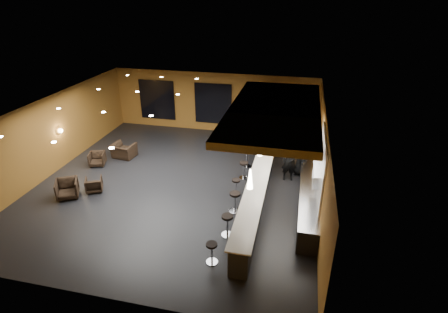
% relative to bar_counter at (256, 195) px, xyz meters
% --- Properties ---
extents(floor, '(12.00, 13.00, 0.10)m').
position_rel_bar_counter_xyz_m(floor, '(-3.65, 1.00, -0.55)').
color(floor, black).
rests_on(floor, ground).
extents(ceiling, '(12.00, 13.00, 0.10)m').
position_rel_bar_counter_xyz_m(ceiling, '(-3.65, 1.00, 3.05)').
color(ceiling, black).
extents(wall_back, '(12.00, 0.10, 3.50)m').
position_rel_bar_counter_xyz_m(wall_back, '(-3.65, 7.55, 1.25)').
color(wall_back, brown).
rests_on(wall_back, floor).
extents(wall_front, '(12.00, 0.10, 3.50)m').
position_rel_bar_counter_xyz_m(wall_front, '(-3.65, -5.55, 1.25)').
color(wall_front, brown).
rests_on(wall_front, floor).
extents(wall_left, '(0.10, 13.00, 3.50)m').
position_rel_bar_counter_xyz_m(wall_left, '(-9.70, 1.00, 1.25)').
color(wall_left, brown).
rests_on(wall_left, floor).
extents(wall_right, '(0.10, 13.00, 3.50)m').
position_rel_bar_counter_xyz_m(wall_right, '(2.40, 1.00, 1.25)').
color(wall_right, brown).
rests_on(wall_right, floor).
extents(wood_soffit, '(3.60, 8.00, 0.28)m').
position_rel_bar_counter_xyz_m(wood_soffit, '(0.35, 2.00, 2.86)').
color(wood_soffit, '#A47A30').
rests_on(wood_soffit, ceiling).
extents(window_left, '(2.20, 0.06, 2.40)m').
position_rel_bar_counter_xyz_m(window_left, '(-7.15, 7.44, 1.20)').
color(window_left, black).
rests_on(window_left, wall_back).
extents(window_center, '(2.20, 0.06, 2.40)m').
position_rel_bar_counter_xyz_m(window_center, '(-3.65, 7.44, 1.20)').
color(window_center, black).
rests_on(window_center, wall_back).
extents(window_right, '(2.20, 0.06, 2.40)m').
position_rel_bar_counter_xyz_m(window_right, '(-0.65, 7.44, 1.20)').
color(window_right, black).
rests_on(window_right, wall_back).
extents(tile_backsplash, '(0.06, 3.20, 2.40)m').
position_rel_bar_counter_xyz_m(tile_backsplash, '(2.31, 0.00, 1.50)').
color(tile_backsplash, white).
rests_on(tile_backsplash, wall_right).
extents(bar_counter, '(0.60, 8.00, 1.00)m').
position_rel_bar_counter_xyz_m(bar_counter, '(0.00, 0.00, 0.00)').
color(bar_counter, black).
rests_on(bar_counter, floor).
extents(bar_top, '(0.78, 8.10, 0.05)m').
position_rel_bar_counter_xyz_m(bar_top, '(0.00, 0.00, 0.52)').
color(bar_top, silver).
rests_on(bar_top, bar_counter).
extents(prep_counter, '(0.70, 6.00, 0.86)m').
position_rel_bar_counter_xyz_m(prep_counter, '(2.00, 0.50, -0.07)').
color(prep_counter, black).
rests_on(prep_counter, floor).
extents(prep_top, '(0.72, 6.00, 0.03)m').
position_rel_bar_counter_xyz_m(prep_top, '(2.00, 0.50, 0.39)').
color(prep_top, silver).
rests_on(prep_top, prep_counter).
extents(wall_shelf_lower, '(0.30, 1.50, 0.03)m').
position_rel_bar_counter_xyz_m(wall_shelf_lower, '(2.17, -0.20, 1.10)').
color(wall_shelf_lower, silver).
rests_on(wall_shelf_lower, wall_right).
extents(wall_shelf_upper, '(0.30, 1.50, 0.03)m').
position_rel_bar_counter_xyz_m(wall_shelf_upper, '(2.17, -0.20, 1.55)').
color(wall_shelf_upper, silver).
rests_on(wall_shelf_upper, wall_right).
extents(column, '(0.60, 0.60, 3.50)m').
position_rel_bar_counter_xyz_m(column, '(0.00, 4.60, 1.25)').
color(column, olive).
rests_on(column, floor).
extents(wall_sconce, '(0.22, 0.22, 0.22)m').
position_rel_bar_counter_xyz_m(wall_sconce, '(-9.53, 1.50, 1.30)').
color(wall_sconce, '#FFE5B2').
rests_on(wall_sconce, wall_left).
extents(pendant_0, '(0.20, 0.20, 0.70)m').
position_rel_bar_counter_xyz_m(pendant_0, '(0.00, -2.00, 1.85)').
color(pendant_0, white).
rests_on(pendant_0, wood_soffit).
extents(pendant_1, '(0.20, 0.20, 0.70)m').
position_rel_bar_counter_xyz_m(pendant_1, '(0.00, 0.50, 1.85)').
color(pendant_1, white).
rests_on(pendant_1, wood_soffit).
extents(pendant_2, '(0.20, 0.20, 0.70)m').
position_rel_bar_counter_xyz_m(pendant_2, '(0.00, 3.00, 1.85)').
color(pendant_2, white).
rests_on(pendant_2, wood_soffit).
extents(staff_a, '(0.73, 0.55, 1.82)m').
position_rel_bar_counter_xyz_m(staff_a, '(1.12, 2.44, 0.41)').
color(staff_a, black).
rests_on(staff_a, floor).
extents(staff_b, '(1.03, 0.93, 1.75)m').
position_rel_bar_counter_xyz_m(staff_b, '(1.24, 3.21, 0.37)').
color(staff_b, black).
rests_on(staff_b, floor).
extents(staff_c, '(0.91, 0.74, 1.62)m').
position_rel_bar_counter_xyz_m(staff_c, '(1.60, 3.02, 0.31)').
color(staff_c, black).
rests_on(staff_c, floor).
extents(armchair_a, '(1.16, 1.16, 0.78)m').
position_rel_bar_counter_xyz_m(armchair_a, '(-7.71, -1.06, -0.11)').
color(armchair_a, black).
rests_on(armchair_a, floor).
extents(armchair_b, '(0.91, 0.91, 0.62)m').
position_rel_bar_counter_xyz_m(armchair_b, '(-6.91, -0.38, -0.19)').
color(armchair_b, black).
rests_on(armchair_b, floor).
extents(armchair_c, '(0.91, 0.93, 0.67)m').
position_rel_bar_counter_xyz_m(armchair_c, '(-8.06, 1.80, -0.16)').
color(armchair_c, black).
rests_on(armchair_c, floor).
extents(armchair_d, '(1.23, 1.11, 0.72)m').
position_rel_bar_counter_xyz_m(armchair_d, '(-7.22, 2.90, -0.14)').
color(armchair_d, black).
rests_on(armchair_d, floor).
extents(bar_stool_0, '(0.38, 0.38, 0.75)m').
position_rel_bar_counter_xyz_m(bar_stool_0, '(-0.92, -3.47, -0.02)').
color(bar_stool_0, silver).
rests_on(bar_stool_0, floor).
extents(bar_stool_1, '(0.42, 0.42, 0.83)m').
position_rel_bar_counter_xyz_m(bar_stool_1, '(-0.73, -2.05, 0.03)').
color(bar_stool_1, silver).
rests_on(bar_stool_1, floor).
extents(bar_stool_2, '(0.43, 0.43, 0.84)m').
position_rel_bar_counter_xyz_m(bar_stool_2, '(-0.76, -0.57, 0.04)').
color(bar_stool_2, silver).
rests_on(bar_stool_2, floor).
extents(bar_stool_3, '(0.37, 0.37, 0.72)m').
position_rel_bar_counter_xyz_m(bar_stool_3, '(-0.95, 0.65, -0.04)').
color(bar_stool_3, silver).
rests_on(bar_stool_3, floor).
extents(bar_stool_4, '(0.41, 0.41, 0.80)m').
position_rel_bar_counter_xyz_m(bar_stool_4, '(-0.87, 2.10, 0.01)').
color(bar_stool_4, silver).
rests_on(bar_stool_4, floor).
extents(bar_stool_5, '(0.42, 0.42, 0.82)m').
position_rel_bar_counter_xyz_m(bar_stool_5, '(-0.91, 3.27, 0.03)').
color(bar_stool_5, silver).
rests_on(bar_stool_5, floor).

